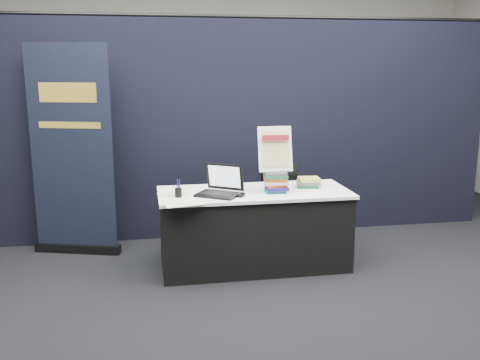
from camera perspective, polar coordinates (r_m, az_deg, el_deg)
name	(u,v)px	position (r m, az deg, el deg)	size (l,w,h in m)	color
floor	(266,289)	(4.77, 2.84, -11.50)	(8.00, 8.00, 0.00)	black
wall_back	(209,76)	(8.32, -3.35, 11.05)	(8.00, 0.02, 3.50)	#A3A19A
drape_partition	(235,130)	(5.98, -0.50, 5.33)	(6.00, 0.08, 2.40)	black
display_table	(254,229)	(5.14, 1.50, -5.23)	(1.80, 0.75, 0.75)	black
laptop	(217,188)	(4.89, -2.48, -0.83)	(0.45, 0.47, 0.28)	black
mouse	(241,195)	(4.83, 0.09, -1.56)	(0.07, 0.12, 0.04)	black
brochure_left	(173,194)	(4.95, -7.11, -1.52)	(0.26, 0.18, 0.00)	silver
brochure_mid	(183,203)	(4.63, -6.10, -2.45)	(0.34, 0.24, 0.00)	silver
brochure_right	(214,192)	(5.01, -2.79, -1.26)	(0.27, 0.19, 0.00)	white
pen_cup	(178,193)	(4.83, -6.60, -1.36)	(0.06, 0.06, 0.08)	black
book_stack_tall	(275,182)	(4.98, 3.81, -0.23)	(0.21, 0.16, 0.19)	#18595D
book_stack_short	(309,182)	(5.23, 7.32, -0.26)	(0.24, 0.20, 0.09)	#1B673B
info_sign	(275,149)	(4.95, 3.77, 3.27)	(0.32, 0.15, 0.43)	black
pullup_banner	(72,163)	(5.65, -17.45, 1.73)	(0.89, 0.36, 2.13)	black
stacking_chair	(283,204)	(5.59, 4.56, -2.60)	(0.48, 0.49, 0.88)	black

